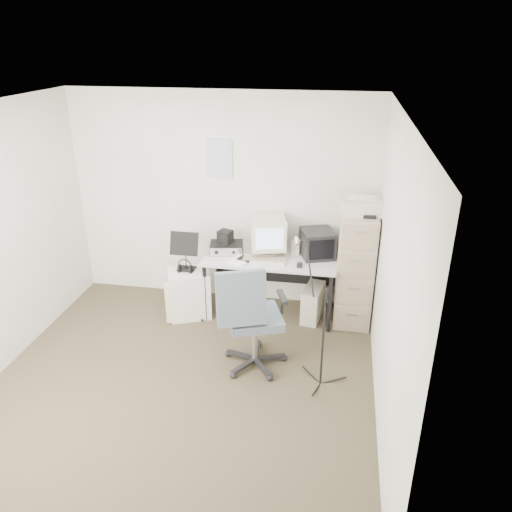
% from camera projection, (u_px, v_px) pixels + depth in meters
% --- Properties ---
extents(floor, '(3.60, 3.60, 0.01)m').
position_uv_depth(floor, '(182.00, 383.00, 4.75)').
color(floor, '#3E3923').
rests_on(floor, ground).
extents(ceiling, '(3.60, 3.60, 0.01)m').
position_uv_depth(ceiling, '(162.00, 113.00, 3.72)').
color(ceiling, white).
rests_on(ceiling, ground).
extents(wall_back, '(3.60, 0.02, 2.50)m').
position_uv_depth(wall_back, '(223.00, 200.00, 5.85)').
color(wall_back, white).
rests_on(wall_back, ground).
extents(wall_front, '(3.60, 0.02, 2.50)m').
position_uv_depth(wall_front, '(62.00, 407.00, 2.62)').
color(wall_front, white).
rests_on(wall_front, ground).
extents(wall_right, '(0.02, 3.60, 2.50)m').
position_uv_depth(wall_right, '(390.00, 281.00, 3.95)').
color(wall_right, white).
rests_on(wall_right, ground).
extents(wall_calendar, '(0.30, 0.02, 0.44)m').
position_uv_depth(wall_calendar, '(219.00, 158.00, 5.64)').
color(wall_calendar, white).
rests_on(wall_calendar, wall_back).
extents(filing_cabinet, '(0.40, 0.60, 1.30)m').
position_uv_depth(filing_cabinet, '(355.00, 268.00, 5.56)').
color(filing_cabinet, '#B8AB9A').
rests_on(filing_cabinet, floor).
extents(printer, '(0.46, 0.35, 0.16)m').
position_uv_depth(printer, '(361.00, 207.00, 5.22)').
color(printer, '#B3AC8F').
rests_on(printer, filing_cabinet).
extents(desk, '(1.50, 0.70, 0.73)m').
position_uv_depth(desk, '(270.00, 285.00, 5.80)').
color(desk, silver).
rests_on(desk, floor).
extents(crt_monitor, '(0.47, 0.48, 0.43)m').
position_uv_depth(crt_monitor, '(268.00, 236.00, 5.65)').
color(crt_monitor, '#B3AC8F').
rests_on(crt_monitor, desk).
extents(crt_tv, '(0.44, 0.45, 0.31)m').
position_uv_depth(crt_tv, '(317.00, 243.00, 5.60)').
color(crt_tv, black).
rests_on(crt_tv, desk).
extents(desk_speaker, '(0.11, 0.11, 0.17)m').
position_uv_depth(desk_speaker, '(297.00, 247.00, 5.69)').
color(desk_speaker, beige).
rests_on(desk_speaker, desk).
extents(keyboard, '(0.49, 0.18, 0.03)m').
position_uv_depth(keyboard, '(263.00, 260.00, 5.52)').
color(keyboard, '#B3AC8F').
rests_on(keyboard, desk).
extents(mouse, '(0.06, 0.10, 0.03)m').
position_uv_depth(mouse, '(300.00, 265.00, 5.40)').
color(mouse, black).
rests_on(mouse, desk).
extents(radio_receiver, '(0.42, 0.33, 0.11)m').
position_uv_depth(radio_receiver, '(227.00, 248.00, 5.75)').
color(radio_receiver, black).
rests_on(radio_receiver, desk).
extents(radio_speaker, '(0.19, 0.18, 0.15)m').
position_uv_depth(radio_speaker, '(225.00, 237.00, 5.71)').
color(radio_speaker, black).
rests_on(radio_speaker, radio_receiver).
extents(papers, '(0.30, 0.34, 0.02)m').
position_uv_depth(papers, '(242.00, 260.00, 5.55)').
color(papers, white).
rests_on(papers, desk).
extents(pc_tower, '(0.26, 0.45, 0.40)m').
position_uv_depth(pc_tower, '(313.00, 303.00, 5.75)').
color(pc_tower, '#B3AC8F').
rests_on(pc_tower, floor).
extents(office_chair, '(0.83, 0.83, 1.12)m').
position_uv_depth(office_chair, '(255.00, 316.00, 4.79)').
color(office_chair, '#474D58').
rests_on(office_chair, floor).
extents(side_cart, '(0.56, 0.51, 0.57)m').
position_uv_depth(side_cart, '(190.00, 293.00, 5.79)').
color(side_cart, silver).
rests_on(side_cart, floor).
extents(music_stand, '(0.35, 0.23, 0.47)m').
position_uv_depth(music_stand, '(185.00, 251.00, 5.62)').
color(music_stand, black).
rests_on(music_stand, side_cart).
extents(headphones, '(0.18, 0.18, 0.03)m').
position_uv_depth(headphones, '(185.00, 268.00, 5.63)').
color(headphones, black).
rests_on(headphones, side_cart).
extents(mic_stand, '(0.02, 0.02, 1.33)m').
position_uv_depth(mic_stand, '(324.00, 323.00, 4.47)').
color(mic_stand, black).
rests_on(mic_stand, floor).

